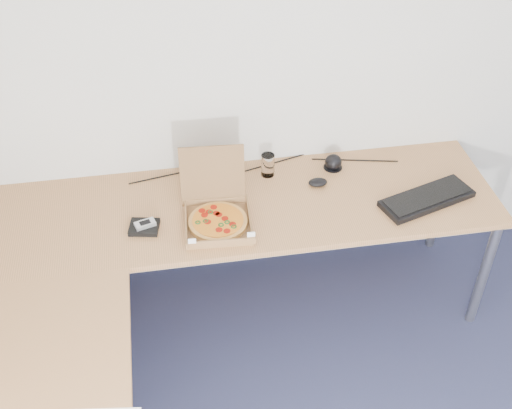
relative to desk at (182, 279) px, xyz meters
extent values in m
cube|color=#B57B48|center=(0.32, 0.43, 0.01)|extent=(2.50, 0.70, 0.03)
cylinder|color=gray|center=(1.52, 0.73, -0.35)|extent=(0.05, 0.05, 0.70)
cube|color=olive|center=(0.19, 0.29, 0.03)|extent=(0.31, 0.31, 0.01)
cube|color=olive|center=(0.19, 0.46, 0.19)|extent=(0.31, 0.06, 0.30)
cylinder|color=gold|center=(0.19, 0.29, 0.05)|extent=(0.27, 0.27, 0.02)
cylinder|color=#BF3A14|center=(0.19, 0.29, 0.06)|extent=(0.24, 0.24, 0.00)
cylinder|color=white|center=(0.49, 0.64, 0.09)|extent=(0.07, 0.07, 0.12)
cube|color=black|center=(1.22, 0.30, 0.04)|extent=(0.50, 0.30, 0.03)
ellipsoid|color=black|center=(0.72, 0.51, 0.05)|extent=(0.11, 0.09, 0.03)
cube|color=black|center=(-0.15, 0.32, 0.04)|extent=(0.15, 0.14, 0.02)
cube|color=#B2B5BA|center=(-0.14, 0.32, 0.06)|extent=(0.10, 0.07, 0.02)
ellipsoid|color=black|center=(0.84, 0.64, 0.07)|extent=(0.10, 0.10, 0.08)
camera|label=1|loc=(-0.01, -2.00, 2.06)|focal=46.07mm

